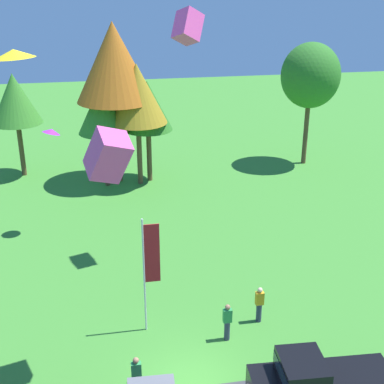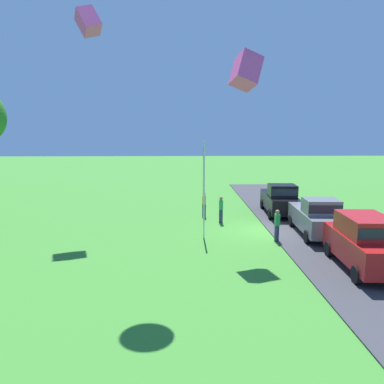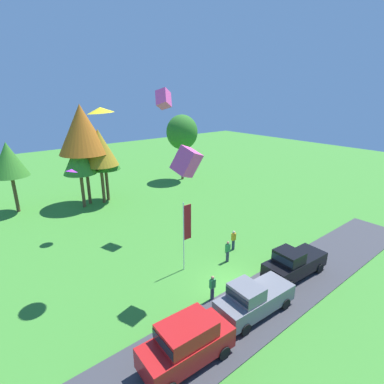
% 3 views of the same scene
% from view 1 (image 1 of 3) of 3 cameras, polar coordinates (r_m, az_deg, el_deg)
% --- Properties ---
extents(car_pickup_far_end, '(5.10, 2.28, 2.14)m').
position_cam_1_polar(car_pickup_far_end, '(20.05, 13.22, -19.32)').
color(car_pickup_far_end, black).
rests_on(car_pickup_far_end, ground).
extents(person_on_lawn, '(0.36, 0.24, 1.71)m').
position_cam_1_polar(person_on_lawn, '(20.29, -5.93, -18.99)').
color(person_on_lawn, '#2D334C').
rests_on(person_on_lawn, ground).
extents(person_watching_sky, '(0.36, 0.24, 1.71)m').
position_cam_1_polar(person_watching_sky, '(22.74, 3.78, -13.64)').
color(person_watching_sky, '#2D334C').
rests_on(person_watching_sky, ground).
extents(person_beside_suv, '(0.36, 0.24, 1.71)m').
position_cam_1_polar(person_beside_suv, '(23.89, 7.19, -11.79)').
color(person_beside_suv, '#2D334C').
rests_on(person_beside_suv, ground).
extents(tree_lone_near, '(3.60, 3.60, 7.60)m').
position_cam_1_polar(tree_lone_near, '(40.60, -18.37, 9.37)').
color(tree_lone_near, brown).
rests_on(tree_lone_near, ground).
extents(tree_far_left, '(3.52, 3.52, 7.42)m').
position_cam_1_polar(tree_far_left, '(37.13, -9.49, 8.83)').
color(tree_far_left, brown).
rests_on(tree_far_left, ground).
extents(tree_center_back, '(5.31, 5.31, 11.22)m').
position_cam_1_polar(tree_center_back, '(37.27, -8.33, 13.52)').
color(tree_center_back, brown).
rests_on(tree_center_back, ground).
extents(tree_left_of_center, '(4.06, 4.06, 8.57)m').
position_cam_1_polar(tree_left_of_center, '(36.97, -5.88, 10.36)').
color(tree_left_of_center, brown).
rests_on(tree_left_of_center, ground).
extents(tree_far_right, '(3.44, 3.44, 7.27)m').
position_cam_1_polar(tree_far_right, '(37.74, -4.76, 9.10)').
color(tree_far_right, brown).
rests_on(tree_far_right, ground).
extents(tree_right_of_center, '(4.45, 4.45, 9.40)m').
position_cam_1_polar(tree_right_of_center, '(41.95, 12.53, 12.00)').
color(tree_right_of_center, brown).
rests_on(tree_right_of_center, ground).
extents(flag_banner, '(0.71, 0.08, 5.27)m').
position_cam_1_polar(flag_banner, '(22.00, -4.57, -7.38)').
color(flag_banner, silver).
rests_on(flag_banner, ground).
extents(kite_delta_low_drifter, '(1.36, 1.35, 0.53)m').
position_cam_1_polar(kite_delta_low_drifter, '(30.54, -14.76, 6.30)').
color(kite_delta_low_drifter, purple).
extents(kite_box_high_left, '(1.72, 1.69, 2.02)m').
position_cam_1_polar(kite_box_high_left, '(18.01, -8.95, 3.88)').
color(kite_box_high_left, '#EA4C9E').
extents(kite_box_over_trees, '(1.66, 1.76, 1.87)m').
position_cam_1_polar(kite_box_over_trees, '(25.93, -0.45, 17.25)').
color(kite_box_over_trees, '#EA4C9E').
extents(kite_delta_topmost, '(2.20, 2.20, 0.45)m').
position_cam_1_polar(kite_delta_topmost, '(21.57, -18.47, 13.82)').
color(kite_delta_topmost, yellow).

